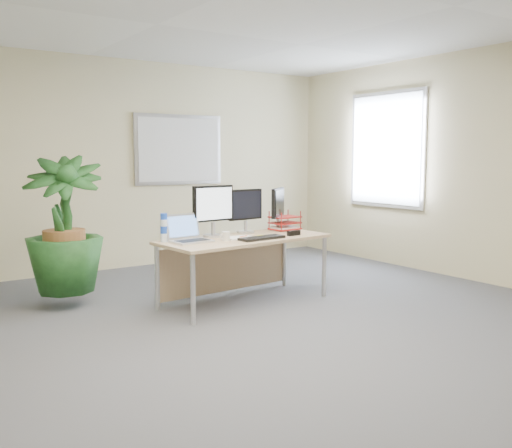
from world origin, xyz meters
TOP-DOWN VIEW (x-y plane):
  - floor at (0.00, 0.00)m, footprint 8.00×8.00m
  - back_wall at (0.00, 4.00)m, footprint 7.00×0.04m
  - whiteboard at (1.20, 3.97)m, footprint 1.30×0.04m
  - window at (3.47, 2.30)m, footprint 0.04×1.30m
  - desk at (0.70, 1.68)m, footprint 1.78×0.86m
  - floor_plant at (-0.81, 2.45)m, footprint 1.10×1.10m
  - monitor_left at (0.48, 1.82)m, footprint 0.46×0.21m
  - monitor_right at (0.90, 1.87)m, footprint 0.41×0.19m
  - monitor_dark at (1.33, 1.88)m, footprint 0.34×0.29m
  - laptop at (0.12, 1.67)m, footprint 0.38×0.34m
  - keyboard at (0.78, 1.40)m, footprint 0.49×0.20m
  - coffee_mug at (0.44, 1.51)m, footprint 0.11×0.08m
  - spiral_notebook at (0.64, 1.58)m, footprint 0.28×0.21m
  - orange_pen at (0.68, 1.58)m, footprint 0.12×0.05m
  - yellow_highlighter at (0.86, 1.56)m, footprint 0.11×0.03m
  - water_bottle at (-0.08, 1.77)m, footprint 0.07×0.07m
  - letter_tray at (1.39, 1.82)m, footprint 0.32×0.25m
  - stapler at (1.20, 1.42)m, footprint 0.16×0.05m

SIDE VIEW (x-z plane):
  - floor at x=0.00m, z-range 0.00..0.00m
  - desk at x=0.70m, z-range 0.19..0.86m
  - spiral_notebook at x=0.64m, z-range 0.66..0.68m
  - yellow_highlighter at x=0.86m, z-range 0.66..0.68m
  - keyboard at x=0.78m, z-range 0.66..0.69m
  - orange_pen at x=0.68m, z-range 0.67..0.68m
  - stapler at x=1.20m, z-range 0.66..0.71m
  - coffee_mug at x=0.44m, z-range 0.66..0.75m
  - laptop at x=0.12m, z-range 0.60..0.85m
  - letter_tray at x=1.39m, z-range 0.66..0.80m
  - floor_plant at x=-0.81m, z-range 0.00..1.50m
  - water_bottle at x=-0.08m, z-range 0.66..0.93m
  - monitor_dark at x=1.33m, z-range 0.70..1.15m
  - monitor_right at x=0.90m, z-range 0.70..1.16m
  - monitor_left at x=0.48m, z-range 0.70..1.21m
  - back_wall at x=0.00m, z-range 0.00..2.70m
  - whiteboard at x=1.20m, z-range 1.07..2.02m
  - window at x=3.47m, z-range 0.77..2.33m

